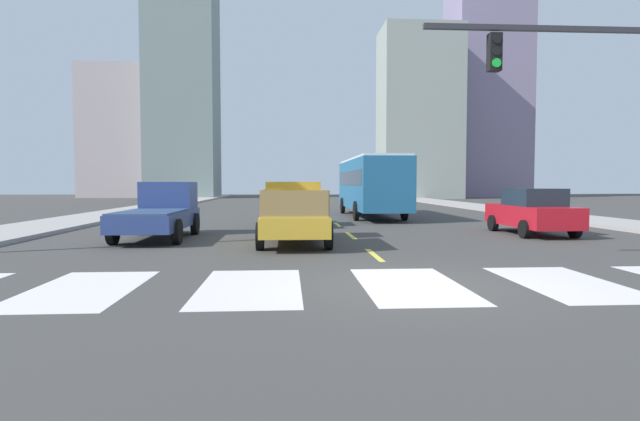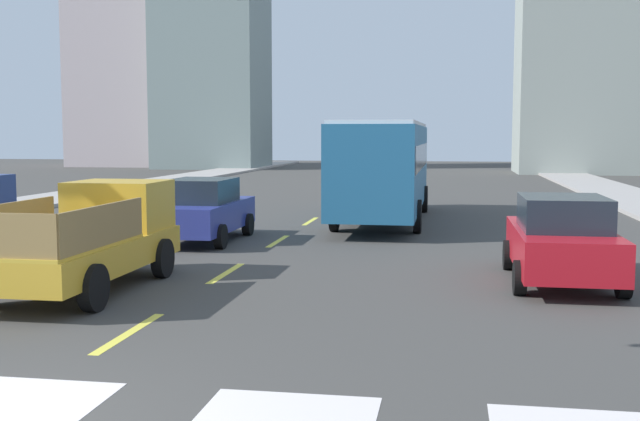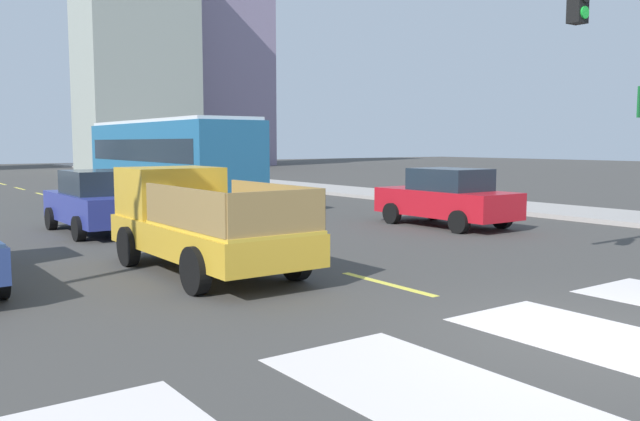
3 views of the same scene
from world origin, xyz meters
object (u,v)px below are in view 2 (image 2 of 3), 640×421
Objects in this scene: city_bus at (384,163)px; sedan_far at (562,240)px; pickup_stakebed at (92,238)px; sedan_near_left at (203,210)px.

city_bus is 2.45× the size of sedan_far.
pickup_stakebed reaches higher than sedan_far.
pickup_stakebed is at bearing -169.24° from sedan_far.
pickup_stakebed is 1.18× the size of sedan_near_left.
pickup_stakebed is 0.48× the size of city_bus.
sedan_far is (8.84, -4.62, 0.00)m from sedan_near_left.
city_bus is (4.56, 12.21, 1.02)m from pickup_stakebed.
sedan_near_left and sedan_far have the same top height.
sedan_near_left is (-4.48, -5.72, -1.09)m from city_bus.
city_bus reaches higher than sedan_far.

